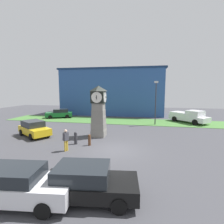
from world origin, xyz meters
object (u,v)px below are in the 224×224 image
at_px(bollard_near_tower, 76,138).
at_px(car_far_lot, 34,128).
at_px(clock_tower, 99,111).
at_px(car_near_tower, 17,185).
at_px(car_silver_hatch, 60,113).
at_px(pickup_truck, 189,116).
at_px(pedestrian_near_bench, 66,139).
at_px(street_lamp_near_road, 156,100).
at_px(car_by_building, 87,182).
at_px(bollard_mid_row, 89,140).

height_order(bollard_near_tower, car_far_lot, car_far_lot).
xyz_separation_m(clock_tower, car_near_tower, (-0.48, -10.84, -1.79)).
height_order(car_near_tower, car_silver_hatch, car_near_tower).
bearing_deg(bollard_near_tower, pickup_truck, 46.34).
xyz_separation_m(car_far_lot, pedestrian_near_bench, (5.23, -3.47, 0.19)).
bearing_deg(bollard_near_tower, street_lamp_near_road, 54.61).
height_order(car_by_building, pedestrian_near_bench, pedestrian_near_bench).
height_order(bollard_near_tower, street_lamp_near_road, street_lamp_near_road).
relative_size(bollard_near_tower, pedestrian_near_bench, 0.64).
bearing_deg(bollard_near_tower, car_silver_hatch, 123.16).
bearing_deg(car_silver_hatch, pedestrian_near_bench, -60.28).
bearing_deg(clock_tower, car_silver_hatch, 134.32).
distance_m(car_by_building, pedestrian_near_bench, 6.44).
bearing_deg(car_silver_hatch, car_by_building, -59.03).
relative_size(car_near_tower, car_far_lot, 1.09).
distance_m(bollard_mid_row, pedestrian_near_bench, 2.19).
bearing_deg(street_lamp_near_road, bollard_mid_row, -119.90).
distance_m(car_silver_hatch, street_lamp_near_road, 15.90).
distance_m(car_far_lot, street_lamp_near_road, 15.18).
relative_size(clock_tower, street_lamp_near_road, 0.88).
bearing_deg(bollard_mid_row, pedestrian_near_bench, -128.53).
relative_size(car_near_tower, pickup_truck, 0.89).
height_order(clock_tower, bollard_mid_row, clock_tower).
bearing_deg(pickup_truck, bollard_near_tower, -133.66).
bearing_deg(pickup_truck, car_near_tower, -118.59).
relative_size(pickup_truck, street_lamp_near_road, 0.91).
bearing_deg(clock_tower, car_far_lot, -169.45).
bearing_deg(pedestrian_near_bench, clock_tower, 74.48).
xyz_separation_m(car_by_building, street_lamp_near_road, (3.55, 17.15, 2.65)).
relative_size(clock_tower, bollard_mid_row, 5.29).
distance_m(clock_tower, car_by_building, 10.44).
bearing_deg(car_by_building, street_lamp_near_road, 78.29).
bearing_deg(car_near_tower, bollard_near_tower, 95.72).
bearing_deg(car_silver_hatch, pickup_truck, -0.60).
bearing_deg(pedestrian_near_bench, car_silver_hatch, 119.72).
bearing_deg(street_lamp_near_road, pedestrian_near_bench, -121.22).
bearing_deg(street_lamp_near_road, clock_tower, -129.42).
relative_size(car_near_tower, car_by_building, 1.07).
height_order(bollard_mid_row, pickup_truck, pickup_truck).
height_order(car_far_lot, pickup_truck, pickup_truck).
xyz_separation_m(bollard_mid_row, car_near_tower, (-0.50, -7.83, 0.30)).
bearing_deg(car_near_tower, pedestrian_near_bench, 97.65).
xyz_separation_m(clock_tower, bollard_mid_row, (0.03, -3.02, -2.09)).
height_order(bollard_mid_row, street_lamp_near_road, street_lamp_near_road).
distance_m(pickup_truck, street_lamp_near_road, 5.93).
bearing_deg(car_near_tower, pickup_truck, 61.41).
relative_size(car_silver_hatch, pickup_truck, 0.87).
bearing_deg(car_near_tower, bollard_mid_row, 86.31).
relative_size(pickup_truck, pedestrian_near_bench, 3.11).
bearing_deg(bollard_near_tower, car_by_building, -63.22).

